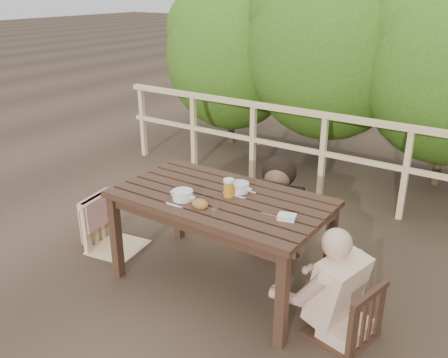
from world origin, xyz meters
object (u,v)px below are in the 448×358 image
Objects in this scene: chair_right at (347,284)px; diner_right at (354,256)px; chair_left at (114,203)px; woman at (283,173)px; tumbler at (214,214)px; beer_glass at (229,189)px; bread_roll at (200,204)px; soup_near at (183,196)px; soup_far at (239,188)px; chair_far at (280,201)px; butter_tub at (287,218)px; table at (220,241)px.

diner_right is (0.03, 0.00, 0.22)m from chair_right.
chair_left is 1.11× the size of chair_right.
tumbler is at bearing 77.96° from woman.
diner_right reaches higher than beer_glass.
bread_roll is at bearing 69.54° from woman.
tumbler is (-0.93, -0.26, 0.15)m from diner_right.
diner_right is 17.85× the size of tumbler.
soup_near is 0.37m from tumbler.
woman reaches higher than soup_far.
woman is at bearing 76.00° from soup_near.
chair_far is at bearing -120.30° from chair_right.
chair_left is 1.52m from chair_far.
beer_glass is (-1.01, 0.08, 0.42)m from chair_right.
diner_right reaches higher than butter_tub.
table is at bearing 158.21° from butter_tub.
soup_far is at bearing 91.09° from diner_right.
diner_right is 1.06m from beer_glass.
woman is 1.21m from tumbler.
diner_right is 0.98m from tumbler.
beer_glass is 1.28× the size of butter_tub.
diner_right is 9.88× the size of bread_roll.
soup_far is at bearing 73.59° from woman.
woman is 19.14× the size of tumbler.
chair_left reaches higher than table.
butter_tub is at bearing -6.96° from table.
soup_far is 0.48m from tumbler.
soup_near is at bearing 164.80° from tumbler.
beer_glass reaches higher than soup_far.
bread_roll is 0.64m from butter_tub.
beer_glass is (0.07, 0.28, 0.04)m from bread_roll.
table is at bearing -116.18° from soup_far.
soup_near is at bearing -136.75° from beer_glass.
chair_far is at bearing 84.79° from table.
chair_far is at bearing 104.64° from butter_tub.
chair_right is 3.17× the size of soup_near.
soup_far is at bearing -87.45° from chair_left.
butter_tub is at bearing -23.04° from soup_far.
chair_left is 0.67× the size of woman.
tumbler is at bearing -166.51° from butter_tub.
woman is (0.08, 0.88, 0.31)m from table.
chair_right is at bearing -98.24° from chair_left.
chair_left is 1.74m from butter_tub.
butter_tub reaches higher than table.
woman is 0.87m from beer_glass.
chair_right is at bearing -58.98° from chair_far.
diner_right is 10.50× the size of butter_tub.
chair_right is at bearing -11.82° from soup_far.
soup_near reaches higher than bread_roll.
diner_right is at bearing -11.48° from soup_far.
chair_far is 3.22× the size of soup_far.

